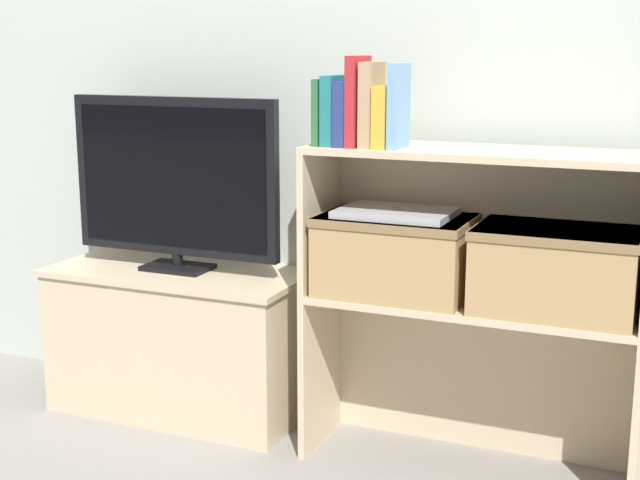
{
  "coord_description": "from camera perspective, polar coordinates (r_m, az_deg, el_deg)",
  "views": [
    {
      "loc": [
        1.04,
        -2.26,
        1.21
      ],
      "look_at": [
        0.0,
        0.16,
        0.65
      ],
      "focal_mm": 50.0,
      "sensor_mm": 36.0,
      "label": 1
    }
  ],
  "objects": [
    {
      "name": "book_crimson",
      "position": [
        2.52,
        2.45,
        8.85
      ],
      "size": [
        0.03,
        0.14,
        0.25
      ],
      "color": "#B22328",
      "rests_on": "bookshelf_upper_tier"
    },
    {
      "name": "book_forest",
      "position": [
        2.56,
        0.18,
        8.2
      ],
      "size": [
        0.02,
        0.12,
        0.19
      ],
      "color": "#286638",
      "rests_on": "bookshelf_upper_tier"
    },
    {
      "name": "ground_plane",
      "position": [
        2.77,
        -1.34,
        -13.86
      ],
      "size": [
        16.0,
        16.0,
        0.0
      ],
      "primitive_type": "plane",
      "color": "gray"
    },
    {
      "name": "bookshelf_upper_tier",
      "position": [
        2.58,
        10.28,
        2.45
      ],
      "size": [
        0.96,
        0.32,
        0.43
      ],
      "color": "#CCB793",
      "rests_on": "bookshelf_lower_tier"
    },
    {
      "name": "wall_back",
      "position": [
        2.87,
        2.1,
        11.9
      ],
      "size": [
        10.0,
        0.05,
        2.4
      ],
      "color": "#B2BCB2",
      "rests_on": "ground_plane"
    },
    {
      "name": "tv",
      "position": [
        2.94,
        -9.3,
        3.83
      ],
      "size": [
        0.74,
        0.14,
        0.57
      ],
      "color": "black",
      "rests_on": "tv_stand"
    },
    {
      "name": "storage_basket_right",
      "position": [
        2.49,
        14.87,
        -1.68
      ],
      "size": [
        0.44,
        0.29,
        0.23
      ],
      "color": "tan",
      "rests_on": "bookshelf_lower_tier"
    },
    {
      "name": "book_mustard",
      "position": [
        2.5,
        4.26,
        7.88
      ],
      "size": [
        0.04,
        0.14,
        0.17
      ],
      "color": "gold",
      "rests_on": "bookshelf_upper_tier"
    },
    {
      "name": "book_teal",
      "position": [
        2.55,
        0.87,
        8.29
      ],
      "size": [
        0.04,
        0.12,
        0.2
      ],
      "color": "#1E7075",
      "rests_on": "bookshelf_upper_tier"
    },
    {
      "name": "book_navy",
      "position": [
        2.54,
        1.7,
        8.09
      ],
      "size": [
        0.04,
        0.13,
        0.18
      ],
      "color": "navy",
      "rests_on": "bookshelf_upper_tier"
    },
    {
      "name": "bookshelf_lower_tier",
      "position": [
        2.7,
        9.91,
        -7.38
      ],
      "size": [
        0.96,
        0.32,
        0.51
      ],
      "color": "#CCB793",
      "rests_on": "ground_plane"
    },
    {
      "name": "laptop",
      "position": [
        2.57,
        4.88,
        1.76
      ],
      "size": [
        0.33,
        0.23,
        0.02
      ],
      "color": "#BCBCC1",
      "rests_on": "storage_basket_left"
    },
    {
      "name": "tv_stand",
      "position": [
        3.06,
        -8.94,
        -6.35
      ],
      "size": [
        0.86,
        0.41,
        0.49
      ],
      "color": "#CCB793",
      "rests_on": "ground_plane"
    },
    {
      "name": "book_tan",
      "position": [
        2.51,
        3.34,
        8.64
      ],
      "size": [
        0.04,
        0.12,
        0.24
      ],
      "color": "tan",
      "rests_on": "bookshelf_upper_tier"
    },
    {
      "name": "storage_basket_left",
      "position": [
        2.59,
        4.84,
        -0.77
      ],
      "size": [
        0.44,
        0.29,
        0.23
      ],
      "color": "tan",
      "rests_on": "bookshelf_lower_tier"
    },
    {
      "name": "book_skyblue",
      "position": [
        2.48,
        5.06,
        8.54
      ],
      "size": [
        0.02,
        0.14,
        0.23
      ],
      "color": "#709ECC",
      "rests_on": "bookshelf_upper_tier"
    }
  ]
}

